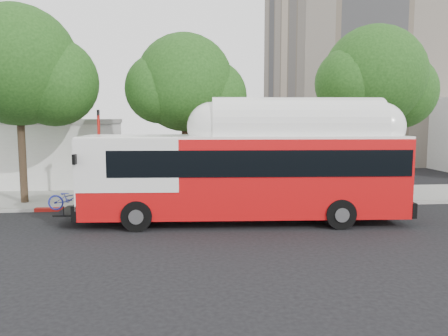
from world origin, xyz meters
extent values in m
plane|color=black|center=(0.00, 0.00, 0.00)|extent=(120.00, 120.00, 0.00)
cube|color=gray|center=(0.00, 6.50, 0.07)|extent=(60.00, 5.00, 0.15)
cube|color=gray|center=(0.00, 3.90, 0.07)|extent=(60.00, 0.30, 0.15)
cube|color=maroon|center=(-3.00, 3.90, 0.08)|extent=(10.00, 0.32, 0.16)
cylinder|color=#2D2116|center=(-9.00, 5.50, 3.04)|extent=(0.36, 0.36, 6.08)
sphere|color=#193D11|center=(-9.00, 5.50, 6.84)|extent=(5.80, 5.80, 5.80)
sphere|color=#193D11|center=(-7.41, 5.70, 6.08)|extent=(4.35, 4.35, 4.35)
cylinder|color=#2D2116|center=(-1.00, 6.00, 2.72)|extent=(0.36, 0.36, 5.44)
sphere|color=#193D11|center=(-1.00, 6.00, 6.12)|extent=(5.00, 5.00, 5.00)
sphere|color=#193D11|center=(0.38, 6.20, 5.44)|extent=(3.75, 3.75, 3.75)
cylinder|color=#2D2116|center=(9.00, 5.80, 2.88)|extent=(0.36, 0.36, 5.76)
sphere|color=#193D11|center=(9.00, 5.80, 6.48)|extent=(5.40, 5.40, 5.40)
sphere|color=#193D11|center=(10.48, 6.00, 5.76)|extent=(4.05, 4.05, 4.05)
cube|color=red|center=(1.36, 0.90, 1.95)|extent=(13.11, 3.54, 3.13)
cube|color=black|center=(1.90, 0.87, 2.59)|extent=(11.82, 3.53, 1.03)
cube|color=white|center=(1.36, 0.90, 3.56)|extent=(13.10, 3.45, 0.11)
cube|color=white|center=(3.52, 0.78, 3.84)|extent=(7.03, 2.55, 0.59)
cube|color=black|center=(-5.71, 1.30, 0.54)|extent=(0.97, 1.99, 0.06)
imported|color=#222B9D|center=(-5.71, 1.30, 1.06)|extent=(0.75, 1.89, 0.98)
cylinder|color=red|center=(-5.09, 4.47, 2.23)|extent=(0.13, 0.13, 4.46)
cube|color=black|center=(-5.09, 4.47, 4.57)|extent=(0.06, 0.45, 0.28)
camera|label=1|loc=(-1.20, -16.76, 4.31)|focal=35.00mm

